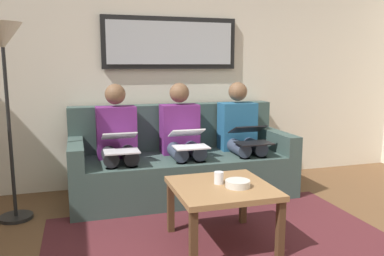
{
  "coord_description": "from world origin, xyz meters",
  "views": [
    {
      "loc": [
        1.0,
        1.64,
        1.33
      ],
      "look_at": [
        0.0,
        -1.7,
        0.75
      ],
      "focal_mm": 36.25,
      "sensor_mm": 36.0,
      "label": 1
    }
  ],
  "objects": [
    {
      "name": "person_right",
      "position": [
        0.64,
        -2.05,
        0.61
      ],
      "size": [
        0.38,
        0.58,
        1.14
      ],
      "color": "#66236B",
      "rests_on": "couch"
    },
    {
      "name": "person_middle",
      "position": [
        0.0,
        -2.05,
        0.61
      ],
      "size": [
        0.38,
        0.58,
        1.14
      ],
      "color": "#66236B",
      "rests_on": "couch"
    },
    {
      "name": "laptop_white",
      "position": [
        0.0,
        -1.82,
        0.63
      ],
      "size": [
        0.32,
        0.37,
        0.16
      ],
      "color": "white"
    },
    {
      "name": "person_left",
      "position": [
        -0.64,
        -2.05,
        0.61
      ],
      "size": [
        0.38,
        0.58,
        1.14
      ],
      "color": "#235B84",
      "rests_on": "couch"
    },
    {
      "name": "standing_lamp",
      "position": [
        1.55,
        -1.85,
        1.37
      ],
      "size": [
        0.32,
        0.32,
        1.66
      ],
      "color": "black",
      "rests_on": "ground_plane"
    },
    {
      "name": "bowl",
      "position": [
        -0.08,
        -0.83,
        0.48
      ],
      "size": [
        0.18,
        0.18,
        0.05
      ],
      "primitive_type": "cylinder",
      "color": "beige",
      "rests_on": "coffee_table"
    },
    {
      "name": "area_rug",
      "position": [
        0.0,
        -0.85,
        0.0
      ],
      "size": [
        2.6,
        1.8,
        0.01
      ],
      "primitive_type": "cube",
      "color": "#4C1E23",
      "rests_on": "ground_plane"
    },
    {
      "name": "coffee_table",
      "position": [
        0.01,
        -0.9,
        0.39
      ],
      "size": [
        0.7,
        0.7,
        0.45
      ],
      "color": "olive",
      "rests_on": "ground_plane"
    },
    {
      "name": "couch",
      "position": [
        0.0,
        -2.12,
        0.31
      ],
      "size": [
        2.2,
        0.9,
        0.9
      ],
      "color": "#384C47",
      "rests_on": "ground_plane"
    },
    {
      "name": "cup",
      "position": [
        0.02,
        -0.95,
        0.5
      ],
      "size": [
        0.07,
        0.07,
        0.09
      ],
      "primitive_type": "cylinder",
      "color": "silver",
      "rests_on": "coffee_table"
    },
    {
      "name": "laptop_silver",
      "position": [
        0.64,
        -1.82,
        0.63
      ],
      "size": [
        0.31,
        0.38,
        0.17
      ],
      "color": "silver"
    },
    {
      "name": "wall_rear",
      "position": [
        0.0,
        -2.6,
        1.3
      ],
      "size": [
        6.0,
        0.12,
        2.6
      ],
      "primitive_type": "cube",
      "color": "beige",
      "rests_on": "ground_plane"
    },
    {
      "name": "laptop_black",
      "position": [
        -0.64,
        -1.82,
        0.63
      ],
      "size": [
        0.34,
        0.38,
        0.17
      ],
      "color": "black"
    },
    {
      "name": "framed_mirror",
      "position": [
        0.0,
        -2.51,
        1.55
      ],
      "size": [
        1.47,
        0.05,
        0.55
      ],
      "color": "black"
    }
  ]
}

